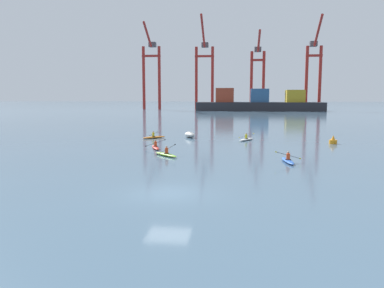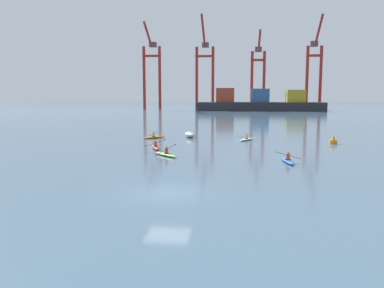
{
  "view_description": "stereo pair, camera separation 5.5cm",
  "coord_description": "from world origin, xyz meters",
  "px_view_note": "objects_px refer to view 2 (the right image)",
  "views": [
    {
      "loc": [
        4.0,
        -20.96,
        5.47
      ],
      "look_at": [
        -0.86,
        17.87,
        0.6
      ],
      "focal_mm": 35.83,
      "sensor_mm": 36.0,
      "label": 1
    },
    {
      "loc": [
        4.05,
        -20.96,
        5.47
      ],
      "look_at": [
        -0.86,
        17.87,
        0.6
      ],
      "focal_mm": 35.83,
      "sensor_mm": 36.0,
      "label": 2
    }
  ],
  "objects_px": {
    "kayak_lime": "(166,154)",
    "gantry_crane_east_mid": "(258,70)",
    "kayak_red": "(156,147)",
    "kayak_blue": "(288,160)",
    "gantry_crane_west": "(152,68)",
    "capsized_dinghy": "(190,135)",
    "kayak_orange": "(154,137)",
    "container_barge": "(259,103)",
    "gantry_crane_east": "(314,67)",
    "gantry_crane_west_mid": "(205,67)",
    "channel_buoy": "(333,141)",
    "kayak_white": "(247,139)"
  },
  "relations": [
    {
      "from": "container_barge",
      "to": "gantry_crane_west_mid",
      "type": "height_order",
      "value": "gantry_crane_west_mid"
    },
    {
      "from": "gantry_crane_east_mid",
      "to": "kayak_lime",
      "type": "xyz_separation_m",
      "value": [
        -13.82,
        -130.79,
        -16.12
      ]
    },
    {
      "from": "channel_buoy",
      "to": "capsized_dinghy",
      "type": "bearing_deg",
      "value": 164.36
    },
    {
      "from": "kayak_red",
      "to": "kayak_blue",
      "type": "height_order",
      "value": "kayak_red"
    },
    {
      "from": "kayak_lime",
      "to": "channel_buoy",
      "type": "bearing_deg",
      "value": 33.23
    },
    {
      "from": "gantry_crane_west",
      "to": "capsized_dinghy",
      "type": "bearing_deg",
      "value": -74.31
    },
    {
      "from": "kayak_blue",
      "to": "capsized_dinghy",
      "type": "bearing_deg",
      "value": 120.06
    },
    {
      "from": "kayak_lime",
      "to": "gantry_crane_east_mid",
      "type": "bearing_deg",
      "value": 83.97
    },
    {
      "from": "channel_buoy",
      "to": "kayak_red",
      "type": "distance_m",
      "value": 20.69
    },
    {
      "from": "channel_buoy",
      "to": "gantry_crane_west_mid",
      "type": "bearing_deg",
      "value": 102.4
    },
    {
      "from": "container_barge",
      "to": "gantry_crane_west",
      "type": "distance_m",
      "value": 47.4
    },
    {
      "from": "gantry_crane_west_mid",
      "to": "kayak_blue",
      "type": "distance_m",
      "value": 135.28
    },
    {
      "from": "gantry_crane_east_mid",
      "to": "kayak_blue",
      "type": "distance_m",
      "value": 133.93
    },
    {
      "from": "container_barge",
      "to": "gantry_crane_west_mid",
      "type": "bearing_deg",
      "value": 145.89
    },
    {
      "from": "container_barge",
      "to": "kayak_white",
      "type": "relative_size",
      "value": 14.74
    },
    {
      "from": "container_barge",
      "to": "gantry_crane_west_mid",
      "type": "xyz_separation_m",
      "value": [
        -22.54,
        15.26,
        15.14
      ]
    },
    {
      "from": "gantry_crane_west_mid",
      "to": "kayak_orange",
      "type": "distance_m",
      "value": 117.33
    },
    {
      "from": "gantry_crane_east",
      "to": "capsized_dinghy",
      "type": "bearing_deg",
      "value": -108.34
    },
    {
      "from": "kayak_white",
      "to": "container_barge",
      "type": "bearing_deg",
      "value": 86.45
    },
    {
      "from": "kayak_blue",
      "to": "gantry_crane_east",
      "type": "bearing_deg",
      "value": 78.93
    },
    {
      "from": "kayak_lime",
      "to": "kayak_white",
      "type": "xyz_separation_m",
      "value": [
        7.57,
        13.63,
        -0.0
      ]
    },
    {
      "from": "gantry_crane_west",
      "to": "container_barge",
      "type": "bearing_deg",
      "value": -11.74
    },
    {
      "from": "gantry_crane_west",
      "to": "capsized_dinghy",
      "type": "distance_m",
      "value": 113.57
    },
    {
      "from": "container_barge",
      "to": "kayak_lime",
      "type": "bearing_deg",
      "value": -96.86
    },
    {
      "from": "capsized_dinghy",
      "to": "kayak_orange",
      "type": "xyz_separation_m",
      "value": [
        -4.52,
        -1.7,
        -0.18
      ]
    },
    {
      "from": "container_barge",
      "to": "kayak_blue",
      "type": "xyz_separation_m",
      "value": [
        -3.13,
        -117.42,
        -2.76
      ]
    },
    {
      "from": "capsized_dinghy",
      "to": "kayak_orange",
      "type": "relative_size",
      "value": 0.99
    },
    {
      "from": "gantry_crane_east",
      "to": "capsized_dinghy",
      "type": "height_order",
      "value": "gantry_crane_east"
    },
    {
      "from": "gantry_crane_west",
      "to": "gantry_crane_east",
      "type": "relative_size",
      "value": 0.99
    },
    {
      "from": "gantry_crane_east_mid",
      "to": "kayak_blue",
      "type": "xyz_separation_m",
      "value": [
        -3.07,
        -132.92,
        -16.12
      ]
    },
    {
      "from": "kayak_red",
      "to": "gantry_crane_west",
      "type": "bearing_deg",
      "value": 103.28
    },
    {
      "from": "gantry_crane_west",
      "to": "kayak_lime",
      "type": "xyz_separation_m",
      "value": [
        30.31,
        -124.47,
        -17.23
      ]
    },
    {
      "from": "kayak_orange",
      "to": "kayak_red",
      "type": "bearing_deg",
      "value": -76.27
    },
    {
      "from": "container_barge",
      "to": "kayak_orange",
      "type": "relative_size",
      "value": 16.96
    },
    {
      "from": "container_barge",
      "to": "kayak_red",
      "type": "height_order",
      "value": "container_barge"
    },
    {
      "from": "container_barge",
      "to": "kayak_blue",
      "type": "height_order",
      "value": "container_barge"
    },
    {
      "from": "gantry_crane_west",
      "to": "gantry_crane_east",
      "type": "bearing_deg",
      "value": -2.37
    },
    {
      "from": "gantry_crane_east",
      "to": "kayak_orange",
      "type": "height_order",
      "value": "gantry_crane_east"
    },
    {
      "from": "gantry_crane_east_mid",
      "to": "gantry_crane_east",
      "type": "bearing_deg",
      "value": -23.07
    },
    {
      "from": "capsized_dinghy",
      "to": "kayak_red",
      "type": "bearing_deg",
      "value": -100.41
    },
    {
      "from": "container_barge",
      "to": "capsized_dinghy",
      "type": "height_order",
      "value": "container_barge"
    },
    {
      "from": "kayak_red",
      "to": "kayak_orange",
      "type": "height_order",
      "value": "kayak_red"
    },
    {
      "from": "kayak_orange",
      "to": "kayak_white",
      "type": "xyz_separation_m",
      "value": [
        12.05,
        -1.04,
        -0.0
      ]
    },
    {
      "from": "channel_buoy",
      "to": "kayak_white",
      "type": "relative_size",
      "value": 0.31
    },
    {
      "from": "container_barge",
      "to": "channel_buoy",
      "type": "bearing_deg",
      "value": -87.99
    },
    {
      "from": "gantry_crane_east",
      "to": "channel_buoy",
      "type": "height_order",
      "value": "gantry_crane_east"
    },
    {
      "from": "kayak_red",
      "to": "kayak_lime",
      "type": "distance_m",
      "value": 5.25
    },
    {
      "from": "kayak_white",
      "to": "kayak_orange",
      "type": "bearing_deg",
      "value": 175.08
    },
    {
      "from": "gantry_crane_west",
      "to": "kayak_white",
      "type": "distance_m",
      "value": 118.4
    },
    {
      "from": "gantry_crane_west",
      "to": "kayak_lime",
      "type": "distance_m",
      "value": 129.26
    }
  ]
}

